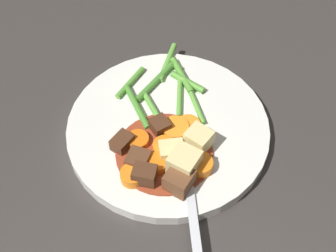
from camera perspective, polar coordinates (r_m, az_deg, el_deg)
ground_plane at (r=0.62m, az=-0.00°, el=-0.88°), size 3.00×3.00×0.00m
dinner_plate at (r=0.62m, az=-0.00°, el=-0.44°), size 0.25×0.25×0.02m
stew_sauce at (r=0.59m, az=-0.55°, el=-3.07°), size 0.12×0.12×0.00m
carrot_slice_0 at (r=0.57m, az=-1.29°, el=-4.35°), size 0.03×0.03×0.01m
carrot_slice_1 at (r=0.59m, az=-0.68°, el=-2.43°), size 0.04×0.04×0.01m
carrot_slice_2 at (r=0.57m, az=3.65°, el=-4.47°), size 0.04×0.04×0.01m
carrot_slice_3 at (r=0.60m, az=0.87°, el=-0.30°), size 0.04×0.04×0.01m
carrot_slice_4 at (r=0.61m, az=2.35°, el=0.05°), size 0.03×0.03×0.01m
carrot_slice_5 at (r=0.57m, az=-4.11°, el=-5.70°), size 0.04×0.04×0.01m
carrot_slice_6 at (r=0.59m, az=-3.48°, el=-1.69°), size 0.03×0.03×0.01m
potato_chunk_0 at (r=0.58m, az=3.54°, el=-1.59°), size 0.04×0.04×0.03m
potato_chunk_1 at (r=0.58m, az=0.40°, el=-2.94°), size 0.03×0.03×0.02m
potato_chunk_2 at (r=0.56m, az=1.88°, el=-4.33°), size 0.04×0.04×0.03m
meat_chunk_0 at (r=0.59m, az=-5.28°, el=-1.89°), size 0.03×0.03×0.02m
meat_chunk_1 at (r=0.57m, az=-3.44°, el=-3.91°), size 0.03×0.03×0.02m
meat_chunk_2 at (r=0.60m, az=-0.95°, el=-0.03°), size 0.03×0.03×0.02m
meat_chunk_3 at (r=0.56m, az=-2.70°, el=-5.67°), size 0.02×0.03×0.02m
meat_chunk_4 at (r=0.55m, az=1.30°, el=-6.24°), size 0.04×0.04×0.03m
green_bean_0 at (r=0.63m, az=-3.56°, el=2.21°), size 0.07×0.04×0.01m
green_bean_1 at (r=0.63m, az=2.97°, el=3.03°), size 0.08×0.04×0.01m
green_bean_2 at (r=0.64m, az=1.35°, el=4.06°), size 0.08×0.01×0.01m
green_bean_3 at (r=0.65m, az=-1.40°, el=5.18°), size 0.07×0.05×0.01m
green_bean_4 at (r=0.62m, az=-1.54°, el=1.72°), size 0.06×0.04×0.01m
green_bean_5 at (r=0.65m, az=-4.34°, el=5.00°), size 0.06×0.03×0.01m
green_bean_6 at (r=0.65m, az=2.29°, el=5.05°), size 0.03×0.05×0.01m
green_bean_7 at (r=0.66m, az=1.61°, el=5.83°), size 0.06×0.04×0.01m
green_bean_8 at (r=0.68m, az=-0.06°, el=7.32°), size 0.07×0.02×0.01m
fork at (r=0.56m, az=2.41°, el=-6.87°), size 0.17×0.05×0.00m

